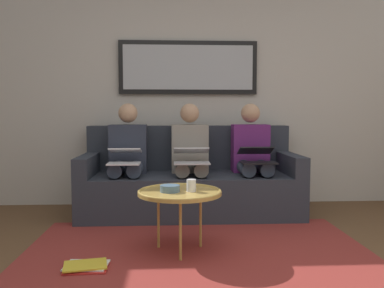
# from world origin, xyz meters

# --- Properties ---
(wall_rear) EXTENTS (6.00, 0.12, 2.60)m
(wall_rear) POSITION_xyz_m (0.00, -2.60, 1.30)
(wall_rear) COLOR beige
(wall_rear) RESTS_ON ground_plane
(area_rug) EXTENTS (2.60, 1.80, 0.01)m
(area_rug) POSITION_xyz_m (0.00, -0.85, 0.00)
(area_rug) COLOR maroon
(area_rug) RESTS_ON ground_plane
(couch) EXTENTS (2.20, 0.90, 0.90)m
(couch) POSITION_xyz_m (0.00, -2.12, 0.31)
(couch) COLOR #2D333D
(couch) RESTS_ON ground_plane
(framed_mirror) EXTENTS (1.55, 0.05, 0.59)m
(framed_mirror) POSITION_xyz_m (0.00, -2.51, 1.55)
(framed_mirror) COLOR black
(coffee_table) EXTENTS (0.62, 0.62, 0.47)m
(coffee_table) POSITION_xyz_m (0.13, -0.90, 0.45)
(coffee_table) COLOR tan
(coffee_table) RESTS_ON ground_plane
(cup) EXTENTS (0.07, 0.07, 0.09)m
(cup) POSITION_xyz_m (0.05, -0.88, 0.50)
(cup) COLOR silver
(cup) RESTS_ON coffee_table
(bowl) EXTENTS (0.14, 0.14, 0.05)m
(bowl) POSITION_xyz_m (0.21, -0.88, 0.48)
(bowl) COLOR slate
(bowl) RESTS_ON coffee_table
(person_left) EXTENTS (0.38, 0.58, 1.14)m
(person_left) POSITION_xyz_m (-0.64, -2.05, 0.61)
(person_left) COLOR #66236B
(person_left) RESTS_ON couch
(laptop_black) EXTENTS (0.33, 0.35, 0.16)m
(laptop_black) POSITION_xyz_m (-0.64, -1.81, 0.62)
(laptop_black) COLOR black
(person_middle) EXTENTS (0.38, 0.58, 1.14)m
(person_middle) POSITION_xyz_m (0.00, -2.05, 0.61)
(person_middle) COLOR gray
(person_middle) RESTS_ON couch
(laptop_silver) EXTENTS (0.34, 0.35, 0.15)m
(laptop_silver) POSITION_xyz_m (0.00, -1.81, 0.63)
(laptop_silver) COLOR silver
(person_right) EXTENTS (0.38, 0.58, 1.14)m
(person_right) POSITION_xyz_m (0.64, -2.05, 0.61)
(person_right) COLOR #2D3342
(person_right) RESTS_ON couch
(laptop_white) EXTENTS (0.31, 0.35, 0.15)m
(laptop_white) POSITION_xyz_m (0.64, -1.80, 0.63)
(laptop_white) COLOR white
(magazine_stack) EXTENTS (0.31, 0.26, 0.03)m
(magazine_stack) POSITION_xyz_m (0.77, -0.59, 0.02)
(magazine_stack) COLOR red
(magazine_stack) RESTS_ON ground_plane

